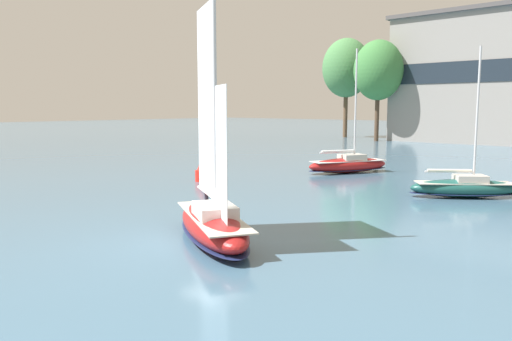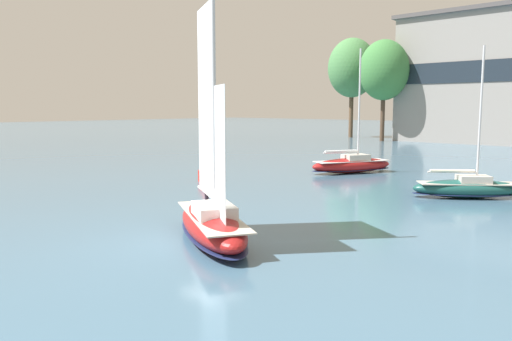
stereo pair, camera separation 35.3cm
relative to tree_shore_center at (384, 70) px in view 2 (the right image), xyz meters
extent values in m
plane|color=#42667F|center=(28.15, -67.49, -12.76)|extent=(400.00, 400.00, 0.00)
cylinder|color=#4C3828|center=(0.00, 0.00, -7.84)|extent=(0.79, 0.79, 9.84)
ellipsoid|color=#3D7A3D|center=(0.00, 0.00, 0.06)|extent=(8.86, 8.86, 10.82)
cylinder|color=brown|center=(-10.45, 6.06, -7.35)|extent=(0.87, 0.87, 10.83)
ellipsoid|color=#477F47|center=(-10.45, 6.06, 1.34)|extent=(9.74, 9.74, 11.91)
ellipsoid|color=maroon|center=(28.15, -67.49, -12.03)|extent=(8.61, 6.34, 1.45)
ellipsoid|color=#19234C|center=(28.15, -67.49, -12.43)|extent=(8.70, 6.41, 0.17)
cube|color=#BCB7A8|center=(28.15, -67.49, -11.60)|extent=(7.53, 5.50, 0.06)
cube|color=silver|center=(28.52, -67.71, -11.27)|extent=(2.91, 2.65, 0.60)
cylinder|color=silver|center=(28.74, -67.84, -6.23)|extent=(0.17, 0.17, 10.70)
cylinder|color=silver|center=(27.08, -66.87, -10.72)|extent=(3.41, 2.05, 0.15)
cube|color=white|center=(27.21, -66.95, -6.33)|extent=(3.08, 1.79, 8.77)
cube|color=white|center=(29.65, -68.35, -8.63)|extent=(1.64, 0.96, 5.88)
cylinder|color=#232838|center=(26.07, -65.96, -11.15)|extent=(0.27, 0.27, 0.85)
cylinder|color=#262628|center=(26.07, -65.96, -10.40)|extent=(0.46, 0.46, 0.65)
sphere|color=tan|center=(26.07, -65.96, -9.95)|extent=(0.24, 0.24, 0.24)
ellipsoid|color=maroon|center=(19.94, -42.29, -12.06)|extent=(5.71, 8.48, 1.41)
ellipsoid|color=#19234C|center=(19.94, -42.29, -12.44)|extent=(5.77, 8.57, 0.17)
cube|color=silver|center=(19.94, -42.29, -11.64)|extent=(4.94, 7.43, 0.06)
cube|color=beige|center=(20.13, -41.92, -11.32)|extent=(2.48, 2.80, 0.58)
cylinder|color=silver|center=(20.23, -41.69, -6.42)|extent=(0.17, 0.17, 10.38)
cylinder|color=silver|center=(19.42, -43.37, -10.78)|extent=(1.75, 3.42, 0.14)
cylinder|color=white|center=(19.42, -43.37, -10.68)|extent=(1.67, 3.12, 0.23)
ellipsoid|color=#194C47|center=(32.79, -48.22, -12.14)|extent=(7.01, 6.19, 1.25)
ellipsoid|color=#19234C|center=(32.79, -48.22, -12.48)|extent=(7.08, 6.25, 0.15)
cube|color=#BCB7A8|center=(32.79, -48.22, -11.76)|extent=(6.12, 5.38, 0.06)
cube|color=beige|center=(33.08, -47.99, -11.48)|extent=(2.50, 2.41, 0.51)
cylinder|color=silver|center=(33.25, -47.86, -7.15)|extent=(0.15, 0.15, 9.17)
cylinder|color=silver|center=(31.96, -48.89, -11.00)|extent=(2.65, 2.16, 0.12)
cylinder|color=silver|center=(31.96, -48.89, -10.91)|extent=(2.44, 2.01, 0.20)
cylinder|color=red|center=(13.81, -55.21, -12.30)|extent=(1.22, 1.22, 0.91)
cone|color=red|center=(13.81, -55.21, -11.29)|extent=(0.91, 0.91, 1.12)
sphere|color=#F2F266|center=(13.81, -55.21, -10.65)|extent=(0.16, 0.16, 0.16)
camera|label=1|loc=(44.70, -82.94, -6.62)|focal=35.00mm
camera|label=2|loc=(44.96, -82.71, -6.62)|focal=35.00mm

